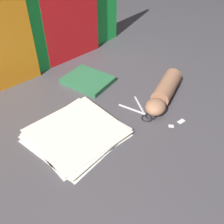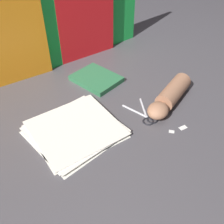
% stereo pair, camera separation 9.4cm
% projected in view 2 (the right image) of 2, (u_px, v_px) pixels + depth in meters
% --- Properties ---
extents(ground_plane, '(6.00, 6.00, 0.00)m').
position_uv_depth(ground_plane, '(104.00, 121.00, 1.00)').
color(ground_plane, '#4C494F').
extents(backdrop_panel_center, '(0.87, 0.06, 0.40)m').
position_uv_depth(backdrop_panel_center, '(31.00, 31.00, 1.13)').
color(backdrop_panel_center, red).
rests_on(backdrop_panel_center, ground_plane).
extents(backdrop_panel_right, '(0.58, 0.04, 0.47)m').
position_uv_depth(backdrop_panel_right, '(91.00, 8.00, 1.26)').
color(backdrop_panel_right, green).
rests_on(backdrop_panel_right, ground_plane).
extents(paper_stack, '(0.32, 0.31, 0.02)m').
position_uv_depth(paper_stack, '(75.00, 130.00, 0.95)').
color(paper_stack, white).
rests_on(paper_stack, ground_plane).
extents(book_closed, '(0.19, 0.23, 0.02)m').
position_uv_depth(book_closed, '(96.00, 79.00, 1.20)').
color(book_closed, '#2D7247').
rests_on(book_closed, ground_plane).
extents(scissors, '(0.11, 0.16, 0.01)m').
position_uv_depth(scissors, '(146.00, 115.00, 1.01)').
color(scissors, silver).
rests_on(scissors, ground_plane).
extents(hand_forearm, '(0.30, 0.16, 0.07)m').
position_uv_depth(hand_forearm, '(170.00, 96.00, 1.05)').
color(hand_forearm, '#A87556').
rests_on(hand_forearm, ground_plane).
extents(paper_scrap_near, '(0.03, 0.02, 0.00)m').
position_uv_depth(paper_scrap_near, '(183.00, 128.00, 0.97)').
color(paper_scrap_near, white).
rests_on(paper_scrap_near, ground_plane).
extents(paper_scrap_mid, '(0.02, 0.02, 0.00)m').
position_uv_depth(paper_scrap_mid, '(172.00, 132.00, 0.95)').
color(paper_scrap_mid, white).
rests_on(paper_scrap_mid, ground_plane).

